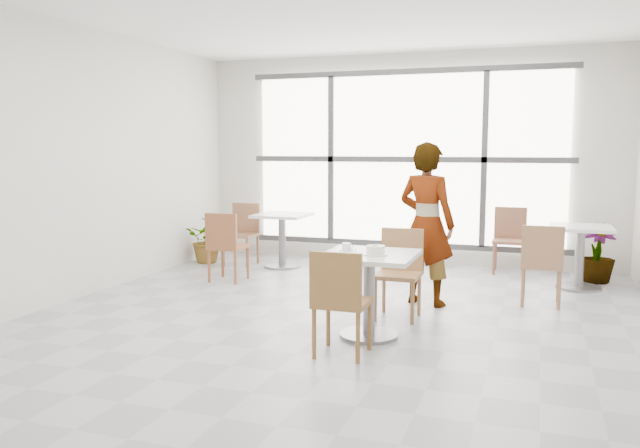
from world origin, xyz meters
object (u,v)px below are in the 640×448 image
(bg_chair_right_near, at_px, (542,260))
(plant_left, at_px, (208,239))
(chair_near, at_px, (340,296))
(bg_chair_left_near, at_px, (225,242))
(main_table, at_px, (369,279))
(plant_right, at_px, (598,253))
(bg_chair_left_far, at_px, (243,229))
(coffee_cup, at_px, (347,247))
(chair_far, at_px, (400,267))
(bg_chair_right_far, at_px, (510,235))
(bg_table_right, at_px, (580,248))
(oatmeal_bowl, at_px, (376,250))
(person, at_px, (427,224))
(bg_table_left, at_px, (282,233))

(bg_chair_right_near, distance_m, plant_left, 4.73)
(chair_near, height_order, bg_chair_left_near, same)
(main_table, bearing_deg, chair_near, -97.41)
(bg_chair_right_near, distance_m, plant_right, 1.65)
(bg_chair_left_far, distance_m, plant_right, 4.72)
(bg_chair_left_far, bearing_deg, bg_chair_right_near, -16.85)
(bg_chair_right_near, xyz_separation_m, plant_left, (-4.58, 1.16, -0.16))
(bg_chair_left_far, bearing_deg, coffee_cup, -49.51)
(bg_chair_left_near, height_order, plant_left, bg_chair_left_near)
(chair_far, height_order, bg_chair_right_far, same)
(chair_near, relative_size, chair_far, 1.00)
(bg_chair_left_far, distance_m, bg_chair_right_near, 4.23)
(bg_table_right, height_order, bg_chair_left_near, bg_chair_left_near)
(main_table, height_order, oatmeal_bowl, oatmeal_bowl)
(chair_near, distance_m, person, 2.03)
(chair_near, relative_size, bg_chair_right_near, 1.00)
(plant_left, bearing_deg, bg_chair_left_far, 6.70)
(bg_chair_right_far, bearing_deg, bg_table_left, -168.01)
(person, distance_m, bg_chair_left_near, 2.59)
(oatmeal_bowl, bearing_deg, bg_table_right, 56.87)
(bg_table_left, bearing_deg, coffee_cup, -57.40)
(bg_chair_left_far, bearing_deg, main_table, -47.72)
(chair_near, xyz_separation_m, oatmeal_bowl, (0.15, 0.55, 0.29))
(main_table, height_order, chair_far, chair_far)
(person, bearing_deg, bg_table_left, -14.83)
(coffee_cup, height_order, person, person)
(chair_far, bearing_deg, coffee_cup, -117.19)
(person, height_order, bg_chair_left_far, person)
(coffee_cup, relative_size, bg_chair_left_near, 0.18)
(main_table, relative_size, chair_near, 0.92)
(plant_left, bearing_deg, oatmeal_bowl, -41.83)
(main_table, xyz_separation_m, chair_near, (-0.08, -0.62, -0.02))
(oatmeal_bowl, bearing_deg, bg_table_left, 125.41)
(main_table, relative_size, oatmeal_bowl, 3.81)
(main_table, relative_size, bg_chair_right_far, 0.92)
(bg_table_left, bearing_deg, person, -33.28)
(chair_far, bearing_deg, person, 74.49)
(chair_near, xyz_separation_m, plant_right, (2.19, 3.76, -0.13))
(person, xyz_separation_m, plant_left, (-3.41, 1.46, -0.52))
(bg_table_right, height_order, bg_chair_right_far, bg_chair_right_far)
(chair_near, bearing_deg, plant_left, -48.27)
(main_table, bearing_deg, plant_right, 56.19)
(plant_left, bearing_deg, coffee_cup, -43.10)
(main_table, xyz_separation_m, bg_chair_right_far, (1.04, 3.47, -0.02))
(bg_chair_right_far, height_order, plant_right, bg_chair_right_far)
(oatmeal_bowl, relative_size, bg_chair_left_far, 0.24)
(coffee_cup, relative_size, plant_left, 0.23)
(bg_chair_left_far, xyz_separation_m, bg_chair_right_far, (3.64, 0.61, 0.00))
(plant_left, bearing_deg, person, -23.17)
(chair_near, height_order, coffee_cup, chair_near)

